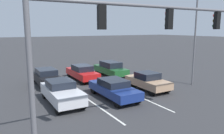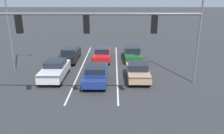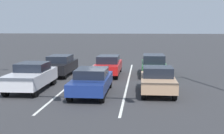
% 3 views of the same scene
% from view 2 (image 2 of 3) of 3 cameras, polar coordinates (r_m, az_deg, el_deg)
% --- Properties ---
extents(ground_plane, '(240.00, 240.00, 0.00)m').
position_cam_2_polar(ground_plane, '(24.58, -2.93, 1.99)').
color(ground_plane, '#333335').
extents(lane_stripe_left_divider, '(0.12, 16.88, 0.01)m').
position_cam_2_polar(lane_stripe_left_divider, '(22.20, 1.24, 0.24)').
color(lane_stripe_left_divider, silver).
rests_on(lane_stripe_left_divider, ground_plane).
extents(lane_stripe_center_divider, '(0.12, 16.88, 0.01)m').
position_cam_2_polar(lane_stripe_center_divider, '(22.43, -7.77, 0.26)').
color(lane_stripe_center_divider, silver).
rests_on(lane_stripe_center_divider, ground_plane).
extents(car_tan_leftlane_front, '(1.77, 4.08, 1.44)m').
position_cam_2_polar(car_tan_leftlane_front, '(18.55, 6.73, -1.15)').
color(car_tan_leftlane_front, tan).
rests_on(car_tan_leftlane_front, ground_plane).
extents(car_navy_midlane_front, '(1.81, 4.74, 1.38)m').
position_cam_2_polar(car_navy_midlane_front, '(18.01, -4.23, -1.70)').
color(car_navy_midlane_front, navy).
rests_on(car_navy_midlane_front, ground_plane).
extents(car_silver_rightlane_front, '(1.82, 4.51, 1.54)m').
position_cam_2_polar(car_silver_rightlane_front, '(19.31, -14.65, -0.66)').
color(car_silver_rightlane_front, silver).
rests_on(car_silver_rightlane_front, ground_plane).
extents(car_red_midlane_second, '(1.73, 4.69, 1.45)m').
position_cam_2_polar(car_red_midlane_second, '(24.14, -2.51, 3.55)').
color(car_red_midlane_second, red).
rests_on(car_red_midlane_second, ground_plane).
extents(car_darkgreen_leftlane_second, '(1.73, 4.69, 1.53)m').
position_cam_2_polar(car_darkgreen_leftlane_second, '(24.43, 5.31, 3.73)').
color(car_darkgreen_leftlane_second, '#1E5928').
rests_on(car_darkgreen_leftlane_second, ground_plane).
extents(car_black_rightlane_second, '(1.71, 4.55, 1.47)m').
position_cam_2_polar(car_black_rightlane_second, '(24.28, -10.87, 3.34)').
color(car_black_rightlane_second, black).
rests_on(car_black_rightlane_second, ground_plane).
extents(traffic_signal_gantry, '(12.49, 0.37, 6.40)m').
position_cam_2_polar(traffic_signal_gantry, '(12.42, -16.75, 8.11)').
color(traffic_signal_gantry, slate).
rests_on(traffic_signal_gantry, ground_plane).
extents(street_lamp_right_shoulder, '(1.95, 0.24, 8.22)m').
position_cam_2_polar(street_lamp_right_shoulder, '(21.63, -25.04, 10.92)').
color(street_lamp_right_shoulder, slate).
rests_on(street_lamp_right_shoulder, ground_plane).
extents(street_lamp_left_shoulder, '(2.24, 0.24, 8.43)m').
position_cam_2_polar(street_lamp_left_shoulder, '(17.98, 21.40, 10.71)').
color(street_lamp_left_shoulder, slate).
rests_on(street_lamp_left_shoulder, ground_plane).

